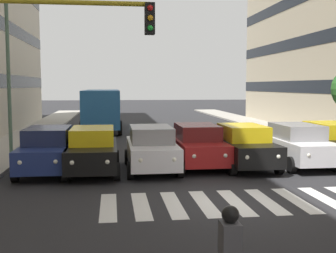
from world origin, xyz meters
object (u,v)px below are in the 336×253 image
object	(u,v)px
car_4	(151,148)
street_lamp_right	(20,50)
car_2	(244,146)
car_6	(48,150)
car_1	(298,144)
car_5	(93,150)
car_3	(198,145)
traffic_light_gantry	(18,68)
bus_behind_traffic	(102,105)
car_0	(333,142)

from	to	relation	value
car_4	street_lamp_right	size ratio (longest dim) A/B	0.57
car_2	car_6	world-z (taller)	same
car_1	car_5	xyz separation A→B (m)	(8.38, 0.42, 0.00)
car_6	car_3	bearing A→B (deg)	-175.04
car_6	traffic_light_gantry	xyz separation A→B (m)	(-0.24, 5.95, 2.85)
car_2	bus_behind_traffic	bearing A→B (deg)	-69.09
traffic_light_gantry	street_lamp_right	bearing A→B (deg)	-78.93
bus_behind_traffic	car_0	bearing A→B (deg)	123.82
car_0	car_2	distance (m)	4.20
car_0	car_4	distance (m)	7.96
bus_behind_traffic	traffic_light_gantry	size ratio (longest dim) A/B	1.91
street_lamp_right	car_3	bearing A→B (deg)	158.30
car_2	car_3	size ratio (longest dim) A/B	1.00
traffic_light_gantry	bus_behind_traffic	bearing A→B (deg)	-93.86
car_4	car_5	bearing A→B (deg)	4.34
car_3	street_lamp_right	bearing A→B (deg)	-21.70
car_6	bus_behind_traffic	world-z (taller)	bus_behind_traffic
bus_behind_traffic	car_3	bearing A→B (deg)	105.41
car_0	car_5	distance (m)	10.23
car_2	bus_behind_traffic	size ratio (longest dim) A/B	0.42
car_1	car_6	xyz separation A→B (m)	(10.09, 0.17, 0.00)
car_2	car_5	size ratio (longest dim) A/B	1.00
car_6	street_lamp_right	bearing A→B (deg)	-65.31
car_3	street_lamp_right	world-z (taller)	street_lamp_right
traffic_light_gantry	car_5	bearing A→B (deg)	-104.44
car_2	car_3	distance (m)	1.87
car_0	car_3	bearing A→B (deg)	0.99
car_0	bus_behind_traffic	distance (m)	18.34
car_3	traffic_light_gantry	size ratio (longest dim) A/B	0.81
bus_behind_traffic	traffic_light_gantry	distance (m)	21.91
bus_behind_traffic	traffic_light_gantry	bearing A→B (deg)	86.14
car_0	car_2	bearing A→B (deg)	7.87
car_2	traffic_light_gantry	world-z (taller)	traffic_light_gantry
car_3	car_0	bearing A→B (deg)	-179.01
bus_behind_traffic	street_lamp_right	distance (m)	13.11
car_0	car_6	bearing A→B (deg)	2.97
bus_behind_traffic	street_lamp_right	xyz separation A→B (m)	(3.32, 12.32, 3.05)
car_5	traffic_light_gantry	xyz separation A→B (m)	(1.47, 5.71, 2.85)
car_4	bus_behind_traffic	xyz separation A→B (m)	(2.26, -15.91, 0.97)
car_6	street_lamp_right	size ratio (longest dim) A/B	0.57
car_1	traffic_light_gantry	distance (m)	11.94
car_3	car_5	size ratio (longest dim) A/B	1.00
car_5	traffic_light_gantry	size ratio (longest dim) A/B	0.81
car_0	bus_behind_traffic	world-z (taller)	bus_behind_traffic
car_4	traffic_light_gantry	bearing A→B (deg)	57.59
car_3	car_4	world-z (taller)	same
car_6	car_5	bearing A→B (deg)	171.74
car_1	car_3	bearing A→B (deg)	-4.73
car_1	car_5	distance (m)	8.39
car_2	car_4	xyz separation A→B (m)	(3.77, 0.12, 0.00)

